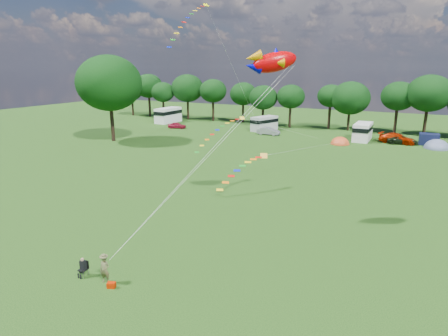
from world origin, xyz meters
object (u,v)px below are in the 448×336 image
at_px(campervan_a, 168,115).
at_px(car_a, 177,125).
at_px(campervan_b, 264,123).
at_px(tent_orange, 340,144).
at_px(kite_flyer, 105,270).
at_px(car_c, 397,138).
at_px(campervan_c, 363,131).
at_px(car_b, 268,131).
at_px(camp_chair, 83,265).
at_px(fish_kite, 271,62).
at_px(tent_greyblue, 436,148).
at_px(car_d, 402,140).
at_px(big_tree, 109,83).

bearing_deg(campervan_a, car_a, -130.93).
xyz_separation_m(campervan_b, tent_orange, (14.89, -6.51, -1.39)).
height_order(car_a, campervan_b, campervan_b).
height_order(car_a, kite_flyer, kite_flyer).
relative_size(car_c, campervan_b, 0.88).
relative_size(campervan_a, campervan_c, 1.13).
bearing_deg(car_b, kite_flyer, -172.25).
height_order(camp_chair, fish_kite, fish_kite).
distance_m(campervan_b, tent_orange, 16.31).
bearing_deg(tent_greyblue, tent_orange, -166.74).
xyz_separation_m(car_d, fish_kite, (-8.23, -36.95, 11.16)).
bearing_deg(kite_flyer, car_a, 106.00).
relative_size(kite_flyer, fish_kite, 0.41).
bearing_deg(car_c, car_a, 106.18).
height_order(car_c, campervan_b, campervan_b).
distance_m(kite_flyer, camp_chair, 1.59).
xyz_separation_m(campervan_c, fish_kite, (-2.33, -37.42, 10.29)).
relative_size(tent_orange, tent_greyblue, 0.81).
relative_size(big_tree, campervan_a, 2.06).
distance_m(tent_orange, fish_kite, 34.64).
relative_size(car_b, tent_greyblue, 0.95).
bearing_deg(car_c, kite_flyer, 177.66).
distance_m(big_tree, campervan_b, 28.10).
bearing_deg(tent_greyblue, car_c, 164.45).
relative_size(car_a, camp_chair, 3.13).
distance_m(campervan_c, tent_greyblue, 10.77).
bearing_deg(fish_kite, camp_chair, -151.66).
relative_size(big_tree, car_d, 2.94).
xyz_separation_m(car_a, campervan_c, (33.38, 3.47, 0.90)).
relative_size(camp_chair, fish_kite, 0.30).
bearing_deg(kite_flyer, car_c, 62.60).
relative_size(big_tree, tent_orange, 4.24).
xyz_separation_m(car_b, campervan_b, (-2.29, 3.93, 0.76)).
bearing_deg(car_c, campervan_a, 98.15).
distance_m(car_d, campervan_a, 45.42).
distance_m(car_c, campervan_c, 5.20).
distance_m(tent_greyblue, kite_flyer, 51.17).
relative_size(car_a, kite_flyer, 2.28).
bearing_deg(big_tree, tent_orange, 22.76).
bearing_deg(tent_greyblue, campervan_a, 175.39).
xyz_separation_m(car_a, car_b, (18.18, 1.21, 0.06)).
distance_m(car_b, camp_chair, 48.06).
bearing_deg(tent_orange, car_b, 168.44).
height_order(campervan_a, campervan_c, campervan_a).
distance_m(big_tree, camp_chair, 42.03).
bearing_deg(campervan_c, tent_greyblue, -98.29).
distance_m(car_a, camp_chair, 52.61).
bearing_deg(tent_greyblue, car_b, -178.85).
xyz_separation_m(car_d, tent_orange, (-8.48, -4.36, -0.59)).
bearing_deg(car_b, tent_greyblue, -90.91).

